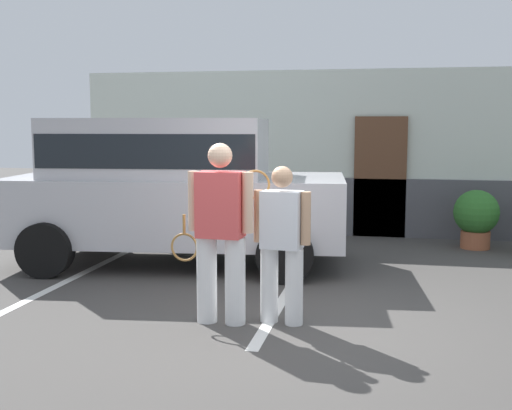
# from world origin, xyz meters

# --- Properties ---
(ground_plane) EXTENTS (40.00, 40.00, 0.00)m
(ground_plane) POSITION_xyz_m (0.00, 0.00, 0.00)
(ground_plane) COLOR #423F3D
(parking_stripe_0) EXTENTS (0.12, 4.40, 0.01)m
(parking_stripe_0) POSITION_xyz_m (-2.99, 1.50, 0.00)
(parking_stripe_0) COLOR silver
(parking_stripe_0) RESTS_ON ground_plane
(parking_stripe_1) EXTENTS (0.12, 4.40, 0.01)m
(parking_stripe_1) POSITION_xyz_m (-0.18, 1.50, 0.00)
(parking_stripe_1) COLOR silver
(parking_stripe_1) RESTS_ON ground_plane
(house_frontage) EXTENTS (9.21, 0.40, 2.92)m
(house_frontage) POSITION_xyz_m (0.01, 5.62, 1.37)
(house_frontage) COLOR silver
(house_frontage) RESTS_ON ground_plane
(parked_suv) EXTENTS (4.77, 2.55, 2.05)m
(parked_suv) POSITION_xyz_m (-2.02, 2.57, 1.15)
(parked_suv) COLOR #B7B7BC
(parked_suv) RESTS_ON ground_plane
(tennis_player_man) EXTENTS (0.92, 0.30, 1.79)m
(tennis_player_man) POSITION_xyz_m (-0.65, 0.06, 0.93)
(tennis_player_man) COLOR white
(tennis_player_man) RESTS_ON ground_plane
(tennis_player_woman) EXTENTS (0.72, 0.30, 1.57)m
(tennis_player_woman) POSITION_xyz_m (-0.06, 0.17, 0.82)
(tennis_player_woman) COLOR white
(tennis_player_woman) RESTS_ON ground_plane
(potted_plant_by_porch) EXTENTS (0.71, 0.71, 0.94)m
(potted_plant_by_porch) POSITION_xyz_m (2.35, 4.64, 0.52)
(potted_plant_by_porch) COLOR #9E5638
(potted_plant_by_porch) RESTS_ON ground_plane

